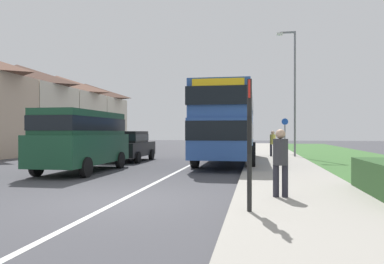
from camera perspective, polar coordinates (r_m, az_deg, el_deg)
ground_plane at (r=8.77m, az=-11.26°, el=-10.55°), size 120.00×120.00×0.00m
lane_marking_centre at (r=16.41m, az=-1.04°, el=-5.57°), size 0.14×60.00×0.01m
pavement_near_side at (r=14.16m, az=14.37°, el=-6.25°), size 3.20×68.00×0.12m
double_decker_bus at (r=18.76m, az=5.61°, el=1.66°), size 2.80×9.88×3.70m
parked_van_dark_green at (r=15.23m, az=-16.73°, el=-0.65°), size 2.11×5.28×2.42m
parked_car_black at (r=20.16m, az=-9.79°, el=-1.98°), size 1.94×4.03×1.64m
pedestrian_at_stop at (r=8.58m, az=13.66°, el=-4.21°), size 0.34×0.34×1.67m
pedestrian_walking_away at (r=22.66m, az=12.50°, el=-1.56°), size 0.34×0.34×1.67m
bus_stop_sign at (r=6.92m, az=8.96°, el=-0.55°), size 0.09×0.52×2.60m
cycle_route_sign at (r=25.65m, az=14.31°, el=-0.37°), size 0.44×0.08×2.52m
street_lamp_mid at (r=23.03m, az=15.52°, el=6.98°), size 1.14×0.20×7.68m
house_terrace_far_side at (r=33.55m, az=-22.85°, el=3.10°), size 7.47×22.62×6.80m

